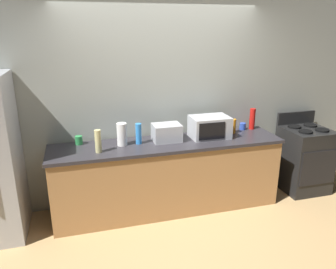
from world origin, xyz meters
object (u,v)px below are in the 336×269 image
(bottle_dish_soap, at_px, (233,126))
(mug_green, at_px, (79,140))
(bottle_spray_cleaner, at_px, (139,134))
(paper_towel_roll, at_px, (122,134))
(bottle_vinegar, at_px, (98,141))
(bottle_hot_sauce, at_px, (252,119))
(stove_range, at_px, (304,159))
(microwave, at_px, (210,127))
(toaster_oven, at_px, (166,133))
(mug_blue, at_px, (243,126))

(bottle_dish_soap, bearing_deg, mug_green, 177.30)
(bottle_spray_cleaner, relative_size, bottle_dish_soap, 1.33)
(paper_towel_roll, relative_size, bottle_dish_soap, 1.43)
(bottle_vinegar, relative_size, bottle_hot_sauce, 0.91)
(bottle_hot_sauce, bearing_deg, bottle_dish_soap, -163.98)
(stove_range, xyz_separation_m, microwave, (-1.44, 0.05, 0.57))
(paper_towel_roll, height_order, bottle_hot_sauce, bottle_hot_sauce)
(bottle_vinegar, bearing_deg, bottle_hot_sauce, 9.13)
(toaster_oven, distance_m, bottle_dish_soap, 0.93)
(bottle_vinegar, xyz_separation_m, bottle_spray_cleaner, (0.49, 0.16, -0.00))
(stove_range, distance_m, mug_green, 3.09)
(toaster_oven, height_order, bottle_hot_sauce, bottle_hot_sauce)
(microwave, height_order, mug_green, microwave)
(toaster_oven, height_order, bottle_spray_cleaner, bottle_spray_cleaner)
(stove_range, xyz_separation_m, toaster_oven, (-2.00, 0.06, 0.54))
(stove_range, relative_size, bottle_hot_sauce, 3.77)
(toaster_oven, bearing_deg, bottle_vinegar, -168.34)
(microwave, xyz_separation_m, toaster_oven, (-0.56, 0.01, -0.03))
(paper_towel_roll, bearing_deg, toaster_oven, 1.05)
(bottle_hot_sauce, height_order, mug_blue, bottle_hot_sauce)
(paper_towel_roll, xyz_separation_m, mug_blue, (1.68, 0.18, -0.09))
(paper_towel_roll, relative_size, bottle_spray_cleaner, 1.08)
(bottle_vinegar, distance_m, bottle_hot_sauce, 2.12)
(paper_towel_roll, height_order, mug_blue, paper_towel_roll)
(bottle_dish_soap, bearing_deg, bottle_vinegar, -172.22)
(bottle_spray_cleaner, bearing_deg, stove_range, -1.20)
(bottle_vinegar, bearing_deg, bottle_spray_cleaner, 18.32)
(bottle_spray_cleaner, bearing_deg, toaster_oven, 1.81)
(bottle_vinegar, bearing_deg, toaster_oven, 11.66)
(mug_blue, relative_size, mug_green, 0.88)
(paper_towel_roll, xyz_separation_m, bottle_spray_cleaner, (0.20, -0.00, -0.01))
(paper_towel_roll, bearing_deg, bottle_dish_soap, 3.05)
(stove_range, relative_size, bottle_vinegar, 4.14)
(toaster_oven, height_order, bottle_vinegar, bottle_vinegar)
(microwave, relative_size, mug_green, 4.68)
(mug_green, bearing_deg, bottle_spray_cleaner, -13.98)
(microwave, relative_size, toaster_oven, 1.41)
(bottle_hot_sauce, bearing_deg, mug_green, -179.91)
(mug_blue, distance_m, mug_green, 2.17)
(toaster_oven, xyz_separation_m, bottle_dish_soap, (0.93, 0.07, -0.01))
(paper_towel_roll, xyz_separation_m, mug_green, (-0.49, 0.17, -0.08))
(toaster_oven, relative_size, paper_towel_roll, 1.26)
(bottle_hot_sauce, height_order, bottle_dish_soap, bottle_hot_sauce)
(paper_towel_roll, bearing_deg, mug_blue, 6.28)
(toaster_oven, distance_m, bottle_vinegar, 0.85)
(microwave, bearing_deg, bottle_dish_soap, 12.51)
(stove_range, bearing_deg, microwave, 178.09)
(bottle_vinegar, relative_size, bottle_dish_soap, 1.38)
(microwave, relative_size, paper_towel_roll, 1.78)
(mug_blue, bearing_deg, microwave, -161.77)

